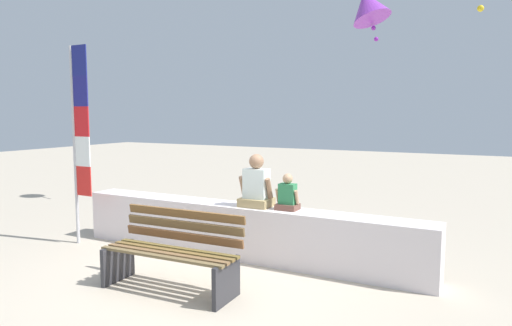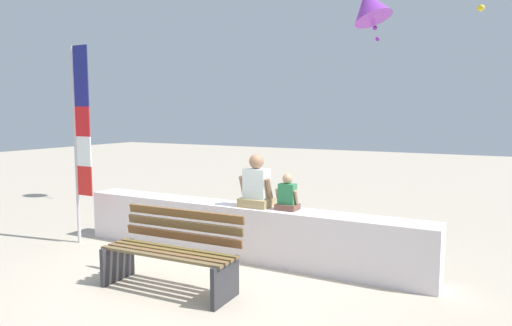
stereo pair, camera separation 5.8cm
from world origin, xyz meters
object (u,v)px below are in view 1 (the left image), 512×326
Objects in this scene: park_bench at (173,253)px; person_child at (288,196)px; kite_purple at (368,6)px; flag_banner at (79,132)px; person_adult at (256,186)px.

person_child is at bearing 60.28° from park_bench.
park_bench is 3.38× the size of person_child.
kite_purple is at bearing 75.05° from park_bench.
flag_banner is (-2.39, 0.83, 1.31)m from park_bench.
kite_purple is (0.30, 2.73, 2.95)m from person_child.
person_adult is 2.88m from flag_banner.
flag_banner is at bearing 160.92° from park_bench.
park_bench is at bearing -119.72° from person_child.
person_adult is 0.73× the size of kite_purple.
kite_purple is at bearing 43.46° from flag_banner.
park_bench is at bearing -103.57° from person_adult.
person_adult is at bearing -105.66° from kite_purple.
person_child is at bearing 0.04° from person_adult.
flag_banner is at bearing -136.54° from kite_purple.
flag_banner is at bearing -167.96° from person_adult.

